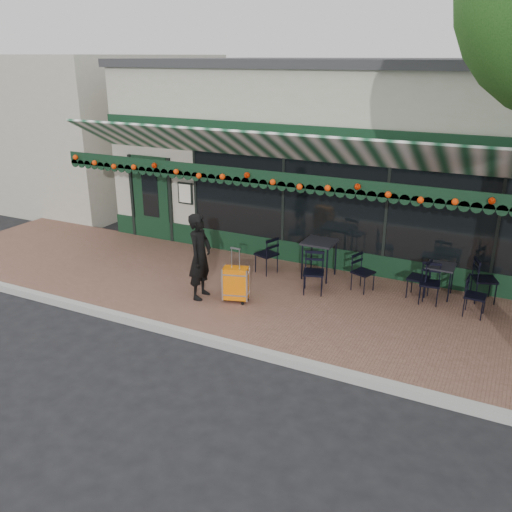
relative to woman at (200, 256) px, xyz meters
The scene contains 16 objects.
ground 2.30m from the woman, 38.59° to the right, with size 80.00×80.00×0.00m, color black.
sidewalk 2.00m from the woman, 23.94° to the left, with size 18.00×4.00×0.15m, color brown.
curb 2.32m from the woman, 40.29° to the right, with size 18.00×0.16×0.15m, color #9E9E99.
restaurant_building 6.86m from the woman, 76.19° to the left, with size 12.00×9.60×4.50m.
neighbor_building_left 13.29m from the woman, 149.48° to the left, with size 12.00×8.00×4.80m, color #ACA697.
woman is the anchor object (origin of this frame).
suitcase 0.90m from the woman, 10.38° to the left, with size 0.55×0.40×1.12m.
cafe_table_a 4.84m from the woman, 27.12° to the left, with size 0.54×0.54×0.67m.
cafe_table_b 2.72m from the woman, 49.53° to the left, with size 0.68×0.68×0.84m.
chair_a_left 4.41m from the woman, 26.38° to the left, with size 0.41×0.41×0.82m, color black, non-canonical shape.
chair_a_right 5.67m from the woman, 24.74° to the left, with size 0.45×0.45×0.90m, color black, non-canonical shape.
chair_a_front 4.57m from the woman, 23.07° to the left, with size 0.40×0.40×0.81m, color black, non-canonical shape.
chair_a_extra 5.31m from the woman, 17.39° to the left, with size 0.39×0.39×0.78m, color black, non-canonical shape.
chair_b_left 1.94m from the woman, 71.11° to the left, with size 0.43×0.43×0.86m, color black, non-canonical shape.
chair_b_right 3.38m from the woman, 32.06° to the left, with size 0.40×0.40×0.80m, color black, non-canonical shape.
chair_b_front 2.35m from the woman, 31.97° to the left, with size 0.43×0.43×0.87m, color black, non-canonical shape.
Camera 1 is at (3.89, -7.22, 4.77)m, focal length 38.00 mm.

